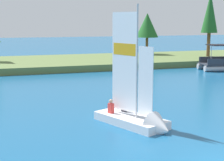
% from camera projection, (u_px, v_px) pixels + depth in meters
% --- Properties ---
extents(shore_bank, '(80.00, 11.92, 0.68)m').
position_uv_depth(shore_bank, '(72.00, 62.00, 39.81)').
color(shore_bank, '#5B703D').
rests_on(shore_bank, ground).
extents(shoreline_tree_midright, '(2.95, 2.95, 5.37)m').
position_uv_depth(shoreline_tree_midright, '(147.00, 25.00, 45.42)').
color(shoreline_tree_midright, brown).
rests_on(shoreline_tree_midright, shore_bank).
extents(shoreline_tree_right, '(2.00, 2.00, 7.80)m').
position_uv_depth(shoreline_tree_right, '(210.00, 13.00, 42.22)').
color(shoreline_tree_right, brown).
rests_on(shoreline_tree_right, shore_bank).
extents(sailboat, '(3.15, 4.54, 6.34)m').
position_uv_depth(sailboat, '(142.00, 119.00, 16.48)').
color(sailboat, white).
rests_on(sailboat, ground).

